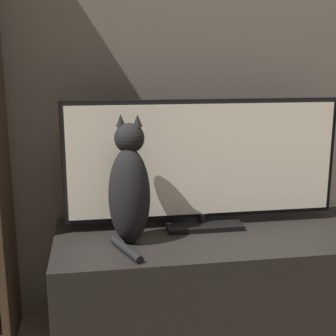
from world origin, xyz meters
TOP-DOWN VIEW (x-y plane):
  - wall_back at (0.00, 1.22)m, footprint 4.80×0.05m
  - tv_stand at (0.00, 0.91)m, footprint 1.30×0.54m
  - tv at (-0.06, 1.01)m, footprint 1.11×0.18m
  - cat at (-0.36, 0.87)m, footprint 0.18×0.30m

SIDE VIEW (x-z plane):
  - tv_stand at x=0.00m, z-range 0.00..0.46m
  - cat at x=-0.36m, z-range 0.42..0.90m
  - tv at x=-0.06m, z-range 0.46..0.98m
  - wall_back at x=0.00m, z-range 0.00..2.60m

